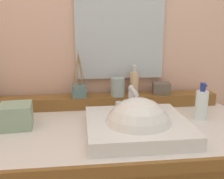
% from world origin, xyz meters
% --- Properties ---
extents(wall_back, '(2.91, 0.20, 2.56)m').
position_xyz_m(wall_back, '(0.00, 0.44, 1.28)').
color(wall_back, beige).
rests_on(wall_back, ground).
extents(back_ledge, '(1.32, 0.10, 0.06)m').
position_xyz_m(back_ledge, '(0.00, 0.27, 0.91)').
color(back_ledge, brown).
rests_on(back_ledge, vanity_cabinet).
extents(sink_basin, '(0.41, 0.40, 0.29)m').
position_xyz_m(sink_basin, '(0.16, -0.09, 0.89)').
color(sink_basin, white).
rests_on(sink_basin, vanity_cabinet).
extents(soap_dispenser, '(0.05, 0.05, 0.16)m').
position_xyz_m(soap_dispenser, '(0.22, 0.28, 1.00)').
color(soap_dispenser, '#DAB385').
rests_on(soap_dispenser, back_ledge).
extents(tumbler_cup, '(0.07, 0.07, 0.10)m').
position_xyz_m(tumbler_cup, '(0.13, 0.25, 0.99)').
color(tumbler_cup, '#8F9F9A').
rests_on(tumbler_cup, back_ledge).
extents(reed_diffuser, '(0.07, 0.10, 0.24)m').
position_xyz_m(reed_diffuser, '(-0.07, 0.25, 0.97)').
color(reed_diffuser, slate).
rests_on(reed_diffuser, back_ledge).
extents(trinket_box, '(0.10, 0.08, 0.06)m').
position_xyz_m(trinket_box, '(0.37, 0.27, 0.97)').
color(trinket_box, brown).
rests_on(trinket_box, back_ledge).
extents(lotion_bottle, '(0.06, 0.06, 0.17)m').
position_xyz_m(lotion_bottle, '(0.49, 0.04, 0.95)').
color(lotion_bottle, white).
rests_on(lotion_bottle, vanity_cabinet).
extents(tissue_box, '(0.14, 0.14, 0.10)m').
position_xyz_m(tissue_box, '(-0.34, 0.03, 0.93)').
color(tissue_box, '#8BA88B').
rests_on(tissue_box, vanity_cabinet).
extents(mirror, '(0.47, 0.02, 0.48)m').
position_xyz_m(mirror, '(0.15, 0.33, 1.26)').
color(mirror, silver).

